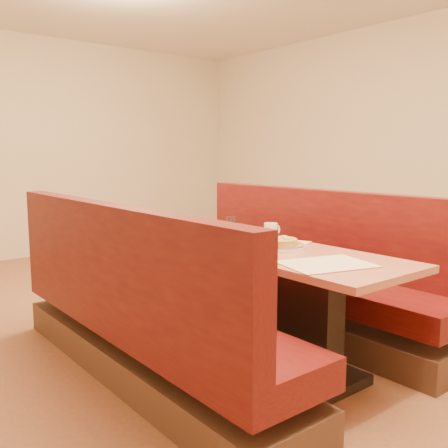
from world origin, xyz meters
TOP-DOWN VIEW (x-y plane):
  - ground at (0.00, 0.00)m, footprint 8.00×8.00m
  - room_envelope at (0.00, 0.00)m, footprint 6.04×8.04m
  - diner_table at (0.00, 0.00)m, footprint 0.70×2.50m
  - booth_left at (-0.73, 0.00)m, footprint 0.55×2.50m
  - booth_right at (0.73, 0.00)m, footprint 0.55×2.50m
  - placemat_near_left at (-0.09, -0.87)m, footprint 0.53×0.45m
  - placemat_near_right at (0.10, -0.30)m, footprint 0.52×0.45m
  - placemat_far_left at (-0.12, 0.97)m, footprint 0.35×0.27m
  - placemat_far_right at (0.12, 0.61)m, footprint 0.44×0.38m
  - pancake_plate at (0.05, -0.38)m, footprint 0.31×0.31m
  - eggs_plate at (-0.02, 0.10)m, footprint 0.29×0.29m
  - extra_plate_mid at (0.06, -0.14)m, footprint 0.19×0.19m
  - extra_plate_far at (-0.26, 0.64)m, footprint 0.22×0.22m
  - coffee_mug_a at (0.28, -0.06)m, footprint 0.13×0.09m
  - coffee_mug_b at (-0.12, -0.02)m, footprint 0.11×0.08m
  - coffee_mug_c at (0.11, 0.07)m, footprint 0.11×0.08m
  - coffee_mug_d at (-0.12, 1.10)m, footprint 0.11×0.08m
  - soda_tumbler_near at (-0.13, -0.23)m, footprint 0.07×0.07m
  - soda_tumbler_mid at (0.28, 0.36)m, footprint 0.08×0.08m

SIDE VIEW (x-z plane):
  - ground at x=0.00m, z-range 0.00..0.00m
  - booth_left at x=-0.73m, z-range -0.16..0.89m
  - booth_right at x=0.73m, z-range -0.16..0.89m
  - diner_table at x=0.00m, z-range 0.00..0.75m
  - placemat_near_left at x=-0.09m, z-range 0.75..0.76m
  - placemat_near_right at x=0.10m, z-range 0.75..0.76m
  - placemat_far_left at x=-0.12m, z-range 0.75..0.76m
  - placemat_far_right at x=0.12m, z-range 0.75..0.76m
  - extra_plate_mid at x=0.06m, z-range 0.74..0.78m
  - extra_plate_far at x=-0.26m, z-range 0.74..0.79m
  - eggs_plate at x=-0.02m, z-range 0.74..0.80m
  - pancake_plate at x=0.05m, z-range 0.74..0.81m
  - coffee_mug_b at x=-0.12m, z-range 0.75..0.83m
  - coffee_mug_c at x=0.11m, z-range 0.75..0.84m
  - coffee_mug_d at x=-0.12m, z-range 0.75..0.84m
  - soda_tumbler_near at x=-0.13m, z-range 0.75..0.84m
  - soda_tumbler_mid at x=0.28m, z-range 0.75..0.85m
  - coffee_mug_a at x=0.28m, z-range 0.75..0.85m
  - room_envelope at x=0.00m, z-range 0.52..3.34m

